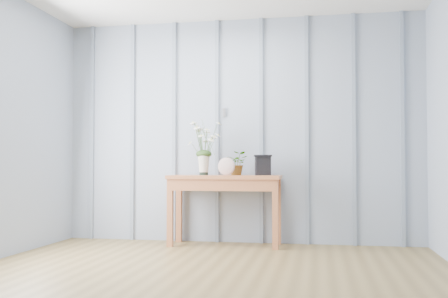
% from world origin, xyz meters
% --- Properties ---
extents(ground, '(4.50, 4.50, 0.00)m').
position_xyz_m(ground, '(0.00, 0.00, 0.00)').
color(ground, brown).
rests_on(ground, ground).
extents(room_shell, '(4.00, 4.50, 2.50)m').
position_xyz_m(room_shell, '(-0.00, 0.92, 1.99)').
color(room_shell, '#95A1B6').
rests_on(room_shell, ground).
extents(sideboard, '(1.20, 0.45, 0.75)m').
position_xyz_m(sideboard, '(-0.12, 1.99, 0.64)').
color(sideboard, '#AA6038').
rests_on(sideboard, ground).
extents(daisy_vase, '(0.42, 0.32, 0.59)m').
position_xyz_m(daisy_vase, '(-0.35, 2.00, 1.12)').
color(daisy_vase, black).
rests_on(daisy_vase, sideboard).
extents(spider_plant, '(0.23, 0.20, 0.26)m').
position_xyz_m(spider_plant, '(0.01, 2.05, 0.88)').
color(spider_plant, '#213D17').
rests_on(spider_plant, sideboard).
extents(felt_disc_vessel, '(0.19, 0.08, 0.19)m').
position_xyz_m(felt_disc_vessel, '(-0.08, 1.89, 0.84)').
color(felt_disc_vessel, '#915860').
rests_on(felt_disc_vessel, sideboard).
extents(carved_box, '(0.21, 0.18, 0.22)m').
position_xyz_m(carved_box, '(0.29, 2.01, 0.86)').
color(carved_box, black).
rests_on(carved_box, sideboard).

